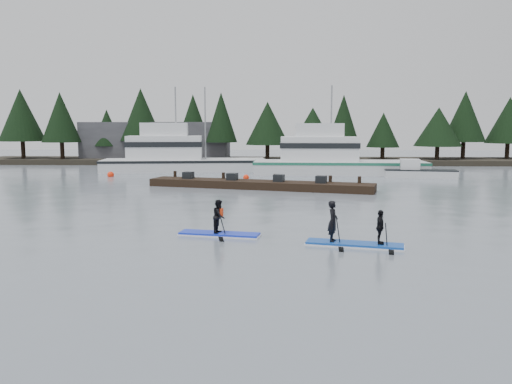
{
  "coord_description": "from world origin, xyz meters",
  "views": [
    {
      "loc": [
        0.96,
        -18.79,
        4.3
      ],
      "look_at": [
        0.0,
        6.0,
        1.1
      ],
      "focal_mm": 35.0,
      "sensor_mm": 36.0,
      "label": 1
    }
  ],
  "objects_px": {
    "floating_dock": "(259,185)",
    "paddleboard_duo": "(355,232)",
    "paddleboard_solo": "(219,223)",
    "fishing_boat_medium": "(334,167)",
    "fishing_boat_large": "(180,164)"
  },
  "relations": [
    {
      "from": "fishing_boat_medium",
      "to": "paddleboard_solo",
      "type": "relative_size",
      "value": 4.77
    },
    {
      "from": "fishing_boat_large",
      "to": "paddleboard_solo",
      "type": "bearing_deg",
      "value": -83.19
    },
    {
      "from": "paddleboard_duo",
      "to": "fishing_boat_medium",
      "type": "bearing_deg",
      "value": 98.34
    },
    {
      "from": "paddleboard_solo",
      "to": "fishing_boat_medium",
      "type": "bearing_deg",
      "value": 84.75
    },
    {
      "from": "floating_dock",
      "to": "paddleboard_duo",
      "type": "height_order",
      "value": "paddleboard_duo"
    },
    {
      "from": "fishing_boat_large",
      "to": "paddleboard_solo",
      "type": "distance_m",
      "value": 30.88
    },
    {
      "from": "paddleboard_solo",
      "to": "paddleboard_duo",
      "type": "bearing_deg",
      "value": -6.47
    },
    {
      "from": "fishing_boat_large",
      "to": "paddleboard_duo",
      "type": "relative_size",
      "value": 4.61
    },
    {
      "from": "paddleboard_solo",
      "to": "paddleboard_duo",
      "type": "relative_size",
      "value": 0.92
    },
    {
      "from": "floating_dock",
      "to": "paddleboard_duo",
      "type": "bearing_deg",
      "value": -61.11
    },
    {
      "from": "fishing_boat_large",
      "to": "paddleboard_duo",
      "type": "bearing_deg",
      "value": -75.35
    },
    {
      "from": "floating_dock",
      "to": "paddleboard_solo",
      "type": "bearing_deg",
      "value": -78.26
    },
    {
      "from": "paddleboard_duo",
      "to": "fishing_boat_large",
      "type": "bearing_deg",
      "value": 125.02
    },
    {
      "from": "fishing_boat_medium",
      "to": "floating_dock",
      "type": "distance_m",
      "value": 13.25
    },
    {
      "from": "fishing_boat_medium",
      "to": "floating_dock",
      "type": "xyz_separation_m",
      "value": [
        -6.67,
        -11.45,
        -0.39
      ]
    }
  ]
}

